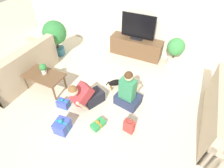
# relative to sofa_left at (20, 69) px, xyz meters

# --- Properties ---
(ground_plane) EXTENTS (16.00, 16.00, 0.00)m
(ground_plane) POSITION_rel_sofa_left_xyz_m (2.38, -0.06, -0.30)
(ground_plane) COLOR beige
(wall_back) EXTENTS (8.40, 0.06, 2.60)m
(wall_back) POSITION_rel_sofa_left_xyz_m (2.38, 2.57, 1.00)
(wall_back) COLOR silver
(wall_back) RESTS_ON ground_plane
(sofa_left) EXTENTS (0.93, 1.93, 0.87)m
(sofa_left) POSITION_rel_sofa_left_xyz_m (0.00, 0.00, 0.00)
(sofa_left) COLOR #C6B293
(sofa_left) RESTS_ON ground_plane
(coffee_table) EXTENTS (0.98, 0.52, 0.45)m
(coffee_table) POSITION_rel_sofa_left_xyz_m (0.83, -0.05, 0.09)
(coffee_table) COLOR brown
(coffee_table) RESTS_ON ground_plane
(tv_console) EXTENTS (1.52, 0.43, 0.55)m
(tv_console) POSITION_rel_sofa_left_xyz_m (2.28, 2.28, -0.03)
(tv_console) COLOR brown
(tv_console) RESTS_ON ground_plane
(tv) EXTENTS (0.95, 0.20, 0.71)m
(tv) POSITION_rel_sofa_left_xyz_m (2.28, 2.28, 0.56)
(tv) COLOR black
(tv) RESTS_ON tv_console
(potted_plant_corner_left) EXTENTS (0.67, 0.67, 1.05)m
(potted_plant_corner_left) POSITION_rel_sofa_left_xyz_m (0.15, 1.32, 0.36)
(potted_plant_corner_left) COLOR #336B84
(potted_plant_corner_left) RESTS_ON ground_plane
(potted_plant_back_right) EXTENTS (0.46, 0.46, 0.82)m
(potted_plant_back_right) POSITION_rel_sofa_left_xyz_m (3.39, 2.23, 0.21)
(potted_plant_back_right) COLOR beige
(potted_plant_back_right) RESTS_ON ground_plane
(person_kneeling) EXTENTS (0.59, 0.78, 0.75)m
(person_kneeling) POSITION_rel_sofa_left_xyz_m (2.01, -0.10, 0.02)
(person_kneeling) COLOR #23232D
(person_kneeling) RESTS_ON ground_plane
(person_sitting) EXTENTS (0.58, 0.54, 0.94)m
(person_sitting) POSITION_rel_sofa_left_xyz_m (2.79, 0.33, 0.03)
(person_sitting) COLOR #283351
(person_sitting) RESTS_ON ground_plane
(dog) EXTENTS (0.40, 0.37, 0.29)m
(dog) POSITION_rel_sofa_left_xyz_m (2.38, 0.71, -0.12)
(dog) COLOR black
(dog) RESTS_ON ground_plane
(gift_box_a) EXTENTS (0.25, 0.32, 0.17)m
(gift_box_a) POSITION_rel_sofa_left_xyz_m (2.49, -0.47, -0.24)
(gift_box_a) COLOR #2D934C
(gift_box_a) RESTS_ON ground_plane
(gift_box_b) EXTENTS (0.28, 0.30, 0.33)m
(gift_box_b) POSITION_rel_sofa_left_xyz_m (1.91, -0.84, -0.17)
(gift_box_b) COLOR #3D51BC
(gift_box_b) RESTS_ON ground_plane
(gift_box_c) EXTENTS (0.27, 0.19, 0.24)m
(gift_box_c) POSITION_rel_sofa_left_xyz_m (1.56, -0.35, -0.21)
(gift_box_c) COLOR #3D51BC
(gift_box_c) RESTS_ON ground_plane
(gift_bag_a) EXTENTS (0.22, 0.15, 0.32)m
(gift_bag_a) POSITION_rel_sofa_left_xyz_m (3.08, -0.31, -0.15)
(gift_bag_a) COLOR red
(gift_bag_a) RESTS_ON ground_plane
(mug) EXTENTS (0.12, 0.08, 0.09)m
(mug) POSITION_rel_sofa_left_xyz_m (0.86, -0.03, 0.19)
(mug) COLOR silver
(mug) RESTS_ON coffee_table
(tabletop_plant) EXTENTS (0.17, 0.17, 0.22)m
(tabletop_plant) POSITION_rel_sofa_left_xyz_m (0.81, 0.04, 0.27)
(tabletop_plant) COLOR beige
(tabletop_plant) RESTS_ON coffee_table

